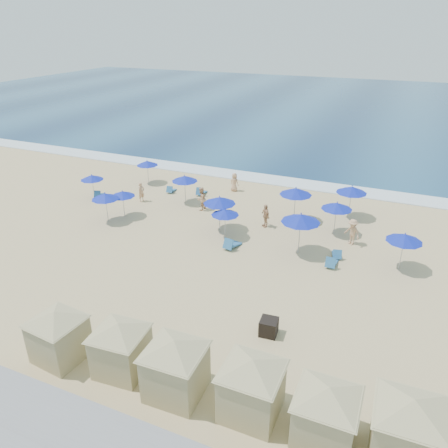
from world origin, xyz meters
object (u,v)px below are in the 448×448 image
at_px(umbrella_0, 92,177).
at_px(beachgoer_1, 201,199).
at_px(cabana_4, 327,408).
at_px(umbrella_11, 405,238).
at_px(umbrella_1, 122,194).
at_px(umbrella_8, 301,218).
at_px(umbrella_9, 352,190).
at_px(umbrella_10, 337,206).
at_px(trash_bin, 269,327).
at_px(umbrella_7, 296,191).
at_px(umbrella_2, 147,163).
at_px(umbrella_3, 105,196).
at_px(cabana_2, 175,360).
at_px(cabana_0, 57,329).
at_px(cabana_3, 252,380).
at_px(umbrella_5, 220,200).
at_px(umbrella_6, 225,212).
at_px(beachgoer_4, 234,182).
at_px(beachgoer_0, 141,192).
at_px(beachgoer_2, 265,216).
at_px(beachgoer_3, 352,232).
at_px(cabana_5, 409,422).
at_px(cabana_1, 120,341).
at_px(umbrella_4, 185,178).

distance_m(umbrella_0, beachgoer_1, 9.06).
relative_size(cabana_4, umbrella_11, 1.84).
distance_m(umbrella_1, umbrella_8, 13.08).
bearing_deg(beachgoer_1, umbrella_0, -72.70).
relative_size(umbrella_9, umbrella_10, 1.07).
relative_size(trash_bin, beachgoer_1, 0.44).
bearing_deg(umbrella_9, umbrella_7, -148.15).
bearing_deg(trash_bin, umbrella_7, 95.13).
bearing_deg(umbrella_9, umbrella_2, 178.23).
bearing_deg(umbrella_3, umbrella_2, 102.00).
xyz_separation_m(cabana_2, umbrella_11, (7.27, 13.19, 0.42)).
height_order(cabana_0, umbrella_10, cabana_0).
height_order(cabana_3, umbrella_7, cabana_3).
distance_m(umbrella_1, umbrella_5, 7.33).
bearing_deg(umbrella_6, cabana_0, -98.08).
xyz_separation_m(cabana_0, umbrella_5, (1.07, 14.09, 0.67)).
height_order(umbrella_0, beachgoer_4, umbrella_0).
bearing_deg(umbrella_0, beachgoer_0, 14.43).
xyz_separation_m(umbrella_10, beachgoer_2, (-4.60, -0.79, -1.19)).
distance_m(umbrella_8, umbrella_11, 5.86).
relative_size(beachgoer_0, beachgoer_3, 0.90).
height_order(cabana_5, umbrella_8, cabana_5).
relative_size(cabana_5, umbrella_2, 2.16).
height_order(umbrella_1, beachgoer_1, umbrella_1).
distance_m(cabana_1, umbrella_4, 18.19).
relative_size(cabana_4, umbrella_9, 1.72).
distance_m(cabana_3, umbrella_10, 16.10).
relative_size(cabana_1, cabana_3, 0.95).
relative_size(umbrella_9, umbrella_11, 1.07).
xyz_separation_m(umbrella_1, umbrella_7, (11.56, 4.16, 0.47)).
bearing_deg(umbrella_1, umbrella_6, -1.27).
bearing_deg(umbrella_2, umbrella_7, -11.04).
bearing_deg(cabana_2, beachgoer_1, 113.08).
xyz_separation_m(beachgoer_3, beachgoer_4, (-10.48, 5.94, -0.08)).
height_order(umbrella_5, beachgoer_2, umbrella_5).
height_order(umbrella_5, umbrella_8, umbrella_8).
height_order(cabana_4, umbrella_0, cabana_4).
height_order(cabana_4, umbrella_2, cabana_4).
bearing_deg(beachgoer_3, cabana_0, -90.17).
bearing_deg(umbrella_6, umbrella_8, -2.01).
height_order(cabana_3, umbrella_10, cabana_3).
relative_size(umbrella_8, beachgoer_0, 1.73).
height_order(cabana_5, beachgoer_2, cabana_5).
relative_size(cabana_1, umbrella_7, 1.59).
xyz_separation_m(cabana_4, beachgoer_1, (-12.62, 16.35, -0.64)).
bearing_deg(beachgoer_3, beachgoer_4, -177.70).
xyz_separation_m(cabana_5, umbrella_11, (-0.83, 12.73, 0.37)).
xyz_separation_m(umbrella_4, beachgoer_4, (2.56, 3.89, -1.21)).
xyz_separation_m(umbrella_6, umbrella_9, (6.97, 6.50, 0.34)).
bearing_deg(umbrella_6, beachgoer_0, 159.66).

